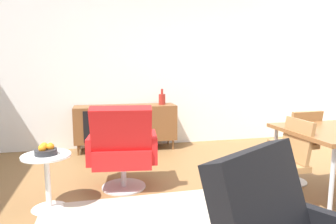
{
  "coord_description": "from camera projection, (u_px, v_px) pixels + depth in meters",
  "views": [
    {
      "loc": [
        -0.82,
        -2.45,
        1.3
      ],
      "look_at": [
        -0.06,
        0.79,
        0.82
      ],
      "focal_mm": 31.94,
      "sensor_mm": 36.0,
      "label": 1
    }
  ],
  "objects": [
    {
      "name": "ground_plane",
      "position": [
        194.0,
        212.0,
        2.73
      ],
      "size": [
        8.32,
        8.32,
        0.0
      ],
      "primitive_type": "plane",
      "color": "brown"
    },
    {
      "name": "wall_back",
      "position": [
        147.0,
        63.0,
        5.04
      ],
      "size": [
        6.8,
        0.12,
        2.8
      ],
      "primitive_type": "cube",
      "color": "white",
      "rests_on": "ground_plane"
    },
    {
      "name": "sideboard",
      "position": [
        126.0,
        123.0,
        4.79
      ],
      "size": [
        1.6,
        0.45,
        0.72
      ],
      "color": "brown",
      "rests_on": "ground_plane"
    },
    {
      "name": "vase_cobalt",
      "position": [
        162.0,
        99.0,
        4.88
      ],
      "size": [
        0.11,
        0.11,
        0.26
      ],
      "color": "maroon",
      "rests_on": "sideboard"
    },
    {
      "name": "dining_chair_back_left",
      "position": [
        296.0,
        143.0,
        3.35
      ],
      "size": [
        0.42,
        0.45,
        0.86
      ],
      "color": "#9E7042",
      "rests_on": "ground_plane"
    },
    {
      "name": "dining_chair_near_window",
      "position": [
        284.0,
        162.0,
        2.69
      ],
      "size": [
        0.43,
        0.41,
        0.86
      ],
      "color": "#9E7042",
      "rests_on": "ground_plane"
    },
    {
      "name": "lounge_chair_red",
      "position": [
        123.0,
        148.0,
        3.17
      ],
      "size": [
        0.78,
        0.73,
        0.95
      ],
      "color": "red",
      "rests_on": "ground_plane"
    },
    {
      "name": "side_table_round",
      "position": [
        47.0,
        175.0,
        2.77
      ],
      "size": [
        0.44,
        0.44,
        0.52
      ],
      "color": "white",
      "rests_on": "ground_plane"
    },
    {
      "name": "fruit_bowl",
      "position": [
        46.0,
        150.0,
        2.74
      ],
      "size": [
        0.2,
        0.2,
        0.11
      ],
      "color": "#262628",
      "rests_on": "side_table_round"
    }
  ]
}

